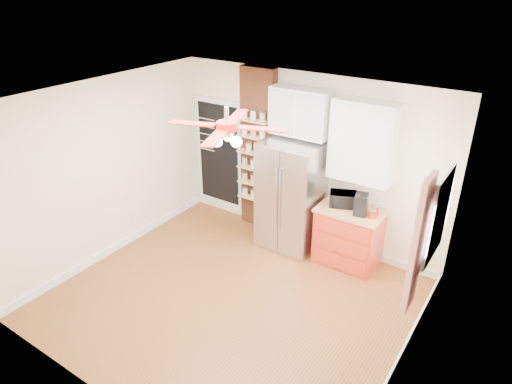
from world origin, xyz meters
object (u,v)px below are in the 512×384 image
Objects in this scene: fridge at (291,196)px; canister_left at (372,214)px; ceiling_fan at (227,127)px; coffee_maker at (361,204)px; red_cabinet at (348,236)px; pantry_jar_oats at (249,148)px; toaster_oven at (343,199)px.

canister_left is (1.31, -0.03, 0.09)m from fridge.
coffee_maker is (1.08, 1.62, -1.37)m from ceiling_fan.
coffee_maker is 0.20m from canister_left.
pantry_jar_oats reaches higher than red_cabinet.
coffee_maker is (1.13, -0.01, 0.18)m from fridge.
canister_left is 2.24m from pantry_jar_oats.
toaster_oven is (0.77, 1.71, -1.42)m from ceiling_fan.
coffee_maker is at bearing -21.18° from red_cabinet.
red_cabinet is at bearing 2.95° from fridge.
ceiling_fan is 2.51m from canister_left.
toaster_oven is at bearing 150.15° from coffee_maker.
toaster_oven is (0.82, 0.08, 0.13)m from fridge.
toaster_oven is at bearing 166.89° from canister_left.
coffee_maker is 2.46× the size of canister_left.
red_cabinet is 3.07× the size of coffee_maker.
ceiling_fan is 3.64× the size of toaster_oven.
ceiling_fan is 2.38m from coffee_maker.
toaster_oven is 2.76× the size of pantry_jar_oats.
coffee_maker is at bearing -3.95° from pantry_jar_oats.
fridge reaches higher than red_cabinet.
red_cabinet is 2.44× the size of toaster_oven.
fridge is 12.55× the size of pantry_jar_oats.
coffee_maker reaches higher than canister_left.
canister_left is (1.26, 1.60, -1.46)m from ceiling_fan.
red_cabinet is 0.62m from canister_left.
canister_left is (0.49, -0.11, -0.04)m from toaster_oven.
coffee_maker is at bearing -41.16° from toaster_oven.
toaster_oven is 0.33m from coffee_maker.
toaster_oven is at bearing 65.91° from ceiling_fan.
pantry_jar_oats is at bearing 175.88° from canister_left.
ceiling_fan is at bearing -136.41° from coffee_maker.
coffee_maker reaches higher than red_cabinet.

